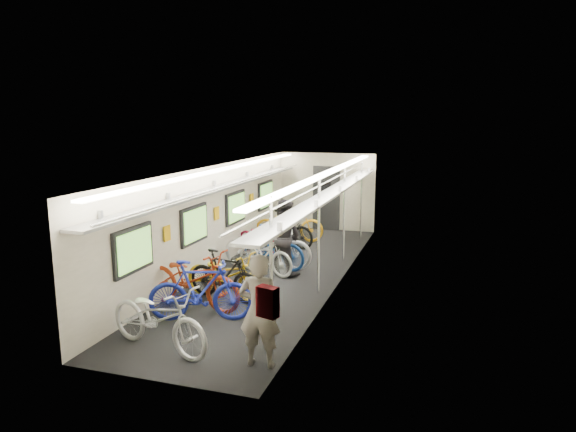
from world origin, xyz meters
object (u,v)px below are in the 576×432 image
Objects in this scene: bicycle_0 at (158,318)px; passenger_mid at (284,237)px; bicycle_1 at (200,291)px; backpack at (268,302)px; passenger_near at (260,311)px.

bicycle_0 is 1.15× the size of passenger_mid.
bicycle_1 is (0.08, 1.22, 0.03)m from bicycle_0.
bicycle_0 is 1.09× the size of bicycle_1.
bicycle_1 is 4.77× the size of backpack.
backpack is (2.04, -0.80, 0.76)m from bicycle_0.
passenger_near is at bearing -73.87° from bicycle_0.
bicycle_1 is at bearing 150.48° from backpack.
bicycle_0 is 4.27m from passenger_mid.
passenger_near is 4.31× the size of backpack.
passenger_near is 0.96× the size of passenger_mid.
passenger_near is at bearing 123.29° from passenger_mid.
passenger_mid reaches higher than passenger_near.
bicycle_1 is 3.06m from passenger_mid.
passenger_mid is at bearing -28.26° from bicycle_1.
passenger_mid is (0.62, 4.22, 0.34)m from bicycle_0.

